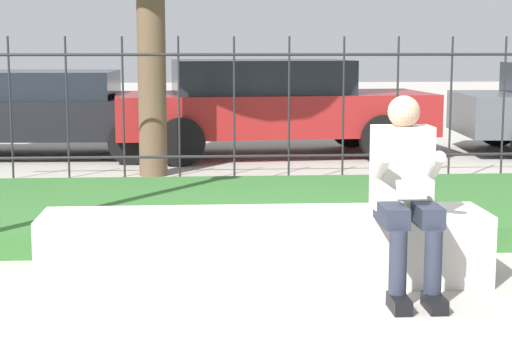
{
  "coord_description": "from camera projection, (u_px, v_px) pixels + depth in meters",
  "views": [
    {
      "loc": [
        -0.39,
        -5.67,
        1.62
      ],
      "look_at": [
        0.03,
        0.7,
        0.67
      ],
      "focal_mm": 60.0,
      "sensor_mm": 36.0,
      "label": 1
    }
  ],
  "objects": [
    {
      "name": "person_seated_reader",
      "position": [
        406.0,
        186.0,
        5.5
      ],
      "size": [
        0.42,
        0.73,
        1.29
      ],
      "color": "black",
      "rests_on": "ground_plane"
    },
    {
      "name": "ground_plane",
      "position": [
        258.0,
        282.0,
        5.86
      ],
      "size": [
        60.0,
        60.0,
        0.0
      ],
      "primitive_type": "plane",
      "color": "#A8A399"
    },
    {
      "name": "car_parked_left",
      "position": [
        45.0,
        110.0,
        12.25
      ],
      "size": [
        4.11,
        1.97,
        1.23
      ],
      "rotation": [
        0.0,
        0.0,
        -0.03
      ],
      "color": "black",
      "rests_on": "ground_plane"
    },
    {
      "name": "iron_fence",
      "position": [
        234.0,
        108.0,
        9.69
      ],
      "size": [
        6.87,
        0.03,
        1.7
      ],
      "color": "#232326",
      "rests_on": "ground_plane"
    },
    {
      "name": "stone_bench",
      "position": [
        265.0,
        251.0,
        5.83
      ],
      "size": [
        3.02,
        0.57,
        0.49
      ],
      "color": "beige",
      "rests_on": "ground_plane"
    },
    {
      "name": "grass_berm",
      "position": [
        243.0,
        210.0,
        7.9
      ],
      "size": [
        8.87,
        2.76,
        0.2
      ],
      "color": "#33662D",
      "rests_on": "ground_plane"
    },
    {
      "name": "car_parked_center",
      "position": [
        270.0,
        105.0,
        12.32
      ],
      "size": [
        4.62,
        2.19,
        1.39
      ],
      "rotation": [
        0.0,
        0.0,
        0.09
      ],
      "color": "maroon",
      "rests_on": "ground_plane"
    }
  ]
}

